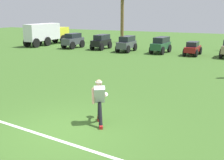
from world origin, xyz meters
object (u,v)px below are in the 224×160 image
(frisbee_in_flight, at_px, (104,95))
(parked_car_slot_a, at_px, (73,40))
(palm_tree_far_left, at_px, (122,14))
(parked_car_slot_e, at_px, (193,48))
(parked_car_slot_c, at_px, (127,43))
(box_truck, at_px, (46,33))
(parked_car_slot_d, at_px, (161,44))
(parked_car_slot_b, at_px, (101,41))
(frisbee_thrower, at_px, (99,99))

(frisbee_in_flight, xyz_separation_m, parked_car_slot_a, (-10.48, 14.94, -0.05))
(palm_tree_far_left, bearing_deg, frisbee_in_flight, -69.33)
(parked_car_slot_e, height_order, palm_tree_far_left, palm_tree_far_left)
(parked_car_slot_c, height_order, box_truck, box_truck)
(parked_car_slot_a, bearing_deg, box_truck, 165.05)
(parked_car_slot_e, height_order, box_truck, box_truck)
(parked_car_slot_a, relative_size, parked_car_slot_c, 1.00)
(parked_car_slot_e, bearing_deg, box_truck, 176.50)
(frisbee_in_flight, xyz_separation_m, box_truck, (-14.34, 15.97, 0.44))
(parked_car_slot_d, relative_size, palm_tree_far_left, 0.48)
(parked_car_slot_a, height_order, parked_car_slot_b, parked_car_slot_a)
(parked_car_slot_b, relative_size, parked_car_slot_d, 0.97)
(parked_car_slot_a, height_order, parked_car_slot_d, parked_car_slot_a)
(frisbee_thrower, xyz_separation_m, parked_car_slot_b, (-7.77, 15.90, -0.07))
(parked_car_slot_c, bearing_deg, parked_car_slot_b, 169.88)
(parked_car_slot_a, relative_size, parked_car_slot_b, 1.00)
(parked_car_slot_a, relative_size, parked_car_slot_d, 0.97)
(box_truck, height_order, palm_tree_far_left, palm_tree_far_left)
(frisbee_in_flight, height_order, palm_tree_far_left, palm_tree_far_left)
(parked_car_slot_e, bearing_deg, parked_car_slot_b, 177.90)
(frisbee_in_flight, distance_m, box_truck, 21.46)
(frisbee_thrower, distance_m, box_truck, 21.94)
(parked_car_slot_a, xyz_separation_m, parked_car_slot_c, (5.53, -0.07, -0.02))
(box_truck, bearing_deg, frisbee_thrower, -48.82)
(parked_car_slot_e, bearing_deg, frisbee_in_flight, -92.51)
(parked_car_slot_c, distance_m, box_truck, 9.46)
(palm_tree_far_left, bearing_deg, box_truck, -137.38)
(parked_car_slot_b, bearing_deg, parked_car_slot_a, -171.57)
(frisbee_in_flight, distance_m, parked_car_slot_e, 15.06)
(frisbee_in_flight, height_order, parked_car_slot_e, parked_car_slot_e)
(parked_car_slot_a, distance_m, parked_car_slot_d, 8.49)
(parked_car_slot_a, distance_m, parked_car_slot_b, 2.84)
(palm_tree_far_left, bearing_deg, frisbee_thrower, -69.56)
(palm_tree_far_left, bearing_deg, parked_car_slot_b, -85.47)
(box_truck, bearing_deg, parked_car_slot_d, -3.48)
(parked_car_slot_e, bearing_deg, parked_car_slot_d, 176.37)
(parked_car_slot_e, bearing_deg, frisbee_thrower, -92.05)
(parked_car_slot_b, xyz_separation_m, parked_car_slot_e, (8.33, -0.31, -0.16))
(parked_car_slot_c, bearing_deg, palm_tree_far_left, 115.36)
(parked_car_slot_a, xyz_separation_m, parked_car_slot_b, (2.81, 0.42, -0.02))
(parked_car_slot_d, height_order, parked_car_slot_e, parked_car_slot_d)
(parked_car_slot_b, xyz_separation_m, parked_car_slot_d, (5.68, -0.14, 0.00))
(box_truck, bearing_deg, parked_car_slot_b, -5.25)
(parked_car_slot_c, bearing_deg, frisbee_in_flight, -71.57)
(frisbee_thrower, bearing_deg, palm_tree_far_left, 110.44)
(parked_car_slot_e, xyz_separation_m, box_truck, (-15.00, 0.92, 0.67))
(frisbee_thrower, relative_size, frisbee_in_flight, 4.90)
(frisbee_thrower, distance_m, frisbee_in_flight, 0.55)
(parked_car_slot_d, distance_m, parked_car_slot_e, 2.66)
(palm_tree_far_left, bearing_deg, parked_car_slot_c, -64.64)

